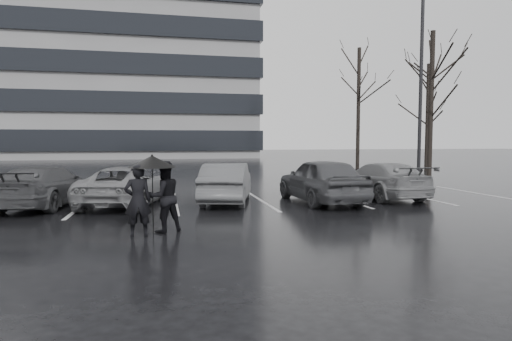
{
  "coord_description": "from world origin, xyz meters",
  "views": [
    {
      "loc": [
        -2.52,
        -11.3,
        1.98
      ],
      "look_at": [
        0.12,
        1.0,
        1.1
      ],
      "focal_mm": 30.0,
      "sensor_mm": 36.0,
      "label": 1
    }
  ],
  "objects_px": {
    "car_west_a": "(227,183)",
    "pedestrian_right": "(164,197)",
    "car_main": "(321,180)",
    "lamp_post": "(421,91)",
    "tree_north": "(358,109)",
    "car_west_c": "(45,186)",
    "tree_east": "(431,104)",
    "car_west_b": "(127,186)",
    "car_east": "(380,180)",
    "tree_ne": "(428,118)",
    "pedestrian_left": "(138,200)"
  },
  "relations": [
    {
      "from": "car_west_a",
      "to": "pedestrian_right",
      "type": "relative_size",
      "value": 2.49
    },
    {
      "from": "car_main",
      "to": "lamp_post",
      "type": "relative_size",
      "value": 0.45
    },
    {
      "from": "car_west_a",
      "to": "pedestrian_right",
      "type": "bearing_deg",
      "value": 79.22
    },
    {
      "from": "lamp_post",
      "to": "tree_north",
      "type": "relative_size",
      "value": 1.11
    },
    {
      "from": "car_west_a",
      "to": "car_west_c",
      "type": "bearing_deg",
      "value": 11.76
    },
    {
      "from": "tree_east",
      "to": "car_west_a",
      "type": "bearing_deg",
      "value": -148.37
    },
    {
      "from": "car_west_b",
      "to": "car_east",
      "type": "height_order",
      "value": "car_east"
    },
    {
      "from": "tree_east",
      "to": "tree_ne",
      "type": "bearing_deg",
      "value": 57.99
    },
    {
      "from": "car_main",
      "to": "tree_ne",
      "type": "distance_m",
      "value": 17.51
    },
    {
      "from": "car_west_c",
      "to": "car_east",
      "type": "relative_size",
      "value": 1.0
    },
    {
      "from": "car_east",
      "to": "car_main",
      "type": "bearing_deg",
      "value": 9.4
    },
    {
      "from": "tree_north",
      "to": "tree_ne",
      "type": "bearing_deg",
      "value": -40.6
    },
    {
      "from": "car_main",
      "to": "tree_north",
      "type": "xyz_separation_m",
      "value": [
        8.6,
        15.35,
        3.53
      ]
    },
    {
      "from": "tree_north",
      "to": "car_east",
      "type": "bearing_deg",
      "value": -112.77
    },
    {
      "from": "car_east",
      "to": "tree_ne",
      "type": "height_order",
      "value": "tree_ne"
    },
    {
      "from": "pedestrian_right",
      "to": "tree_north",
      "type": "relative_size",
      "value": 0.18
    },
    {
      "from": "car_west_b",
      "to": "lamp_post",
      "type": "relative_size",
      "value": 0.45
    },
    {
      "from": "lamp_post",
      "to": "car_west_c",
      "type": "bearing_deg",
      "value": -163.49
    },
    {
      "from": "car_east",
      "to": "tree_east",
      "type": "xyz_separation_m",
      "value": [
        7.2,
        7.78,
        3.39
      ]
    },
    {
      "from": "car_main",
      "to": "tree_north",
      "type": "height_order",
      "value": "tree_north"
    },
    {
      "from": "pedestrian_left",
      "to": "lamp_post",
      "type": "relative_size",
      "value": 0.16
    },
    {
      "from": "car_west_b",
      "to": "car_main",
      "type": "bearing_deg",
      "value": -173.54
    },
    {
      "from": "car_west_a",
      "to": "lamp_post",
      "type": "relative_size",
      "value": 0.41
    },
    {
      "from": "lamp_post",
      "to": "pedestrian_left",
      "type": "bearing_deg",
      "value": -143.27
    },
    {
      "from": "car_east",
      "to": "tree_east",
      "type": "distance_m",
      "value": 11.13
    },
    {
      "from": "car_main",
      "to": "car_west_b",
      "type": "bearing_deg",
      "value": -10.49
    },
    {
      "from": "tree_ne",
      "to": "pedestrian_left",
      "type": "bearing_deg",
      "value": -137.26
    },
    {
      "from": "car_east",
      "to": "tree_north",
      "type": "relative_size",
      "value": 0.5
    },
    {
      "from": "pedestrian_right",
      "to": "tree_north",
      "type": "xyz_separation_m",
      "value": [
        13.54,
        18.91,
        3.48
      ]
    },
    {
      "from": "pedestrian_left",
      "to": "tree_north",
      "type": "relative_size",
      "value": 0.18
    },
    {
      "from": "pedestrian_left",
      "to": "tree_east",
      "type": "relative_size",
      "value": 0.19
    },
    {
      "from": "car_main",
      "to": "car_west_c",
      "type": "height_order",
      "value": "car_main"
    },
    {
      "from": "car_main",
      "to": "car_east",
      "type": "height_order",
      "value": "car_main"
    },
    {
      "from": "car_main",
      "to": "car_west_a",
      "type": "xyz_separation_m",
      "value": [
        -2.97,
        0.61,
        -0.09
      ]
    },
    {
      "from": "tree_ne",
      "to": "tree_north",
      "type": "xyz_separation_m",
      "value": [
        -3.5,
        3.0,
        0.75
      ]
    },
    {
      "from": "car_main",
      "to": "pedestrian_left",
      "type": "distance_m",
      "value": 6.71
    },
    {
      "from": "car_west_b",
      "to": "lamp_post",
      "type": "distance_m",
      "value": 14.43
    },
    {
      "from": "car_west_b",
      "to": "car_east",
      "type": "relative_size",
      "value": 1.01
    },
    {
      "from": "car_main",
      "to": "tree_east",
      "type": "xyz_separation_m",
      "value": [
        9.6,
        8.35,
        3.28
      ]
    },
    {
      "from": "tree_east",
      "to": "tree_ne",
      "type": "distance_m",
      "value": 4.74
    },
    {
      "from": "car_main",
      "to": "car_west_a",
      "type": "bearing_deg",
      "value": -15.18
    },
    {
      "from": "car_east",
      "to": "tree_north",
      "type": "xyz_separation_m",
      "value": [
        6.2,
        14.78,
        3.64
      ]
    },
    {
      "from": "car_west_c",
      "to": "tree_north",
      "type": "height_order",
      "value": "tree_north"
    },
    {
      "from": "lamp_post",
      "to": "tree_ne",
      "type": "xyz_separation_m",
      "value": [
        5.05,
        6.89,
        -0.82
      ]
    },
    {
      "from": "car_west_a",
      "to": "lamp_post",
      "type": "distance_m",
      "value": 11.73
    },
    {
      "from": "pedestrian_left",
      "to": "tree_ne",
      "type": "xyz_separation_m",
      "value": [
        17.57,
        16.23,
        2.75
      ]
    },
    {
      "from": "car_main",
      "to": "tree_east",
      "type": "bearing_deg",
      "value": -142.46
    },
    {
      "from": "car_west_a",
      "to": "car_west_b",
      "type": "bearing_deg",
      "value": 12.1
    },
    {
      "from": "car_main",
      "to": "car_west_b",
      "type": "xyz_separation_m",
      "value": [
        -6.07,
        0.74,
        -0.12
      ]
    },
    {
      "from": "car_west_c",
      "to": "lamp_post",
      "type": "bearing_deg",
      "value": -152.57
    }
  ]
}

